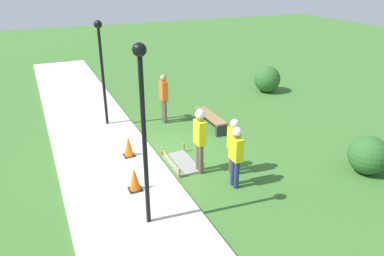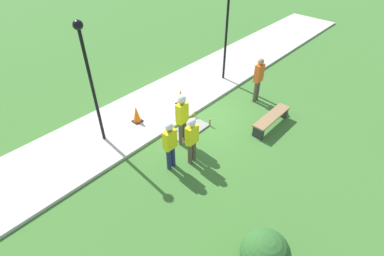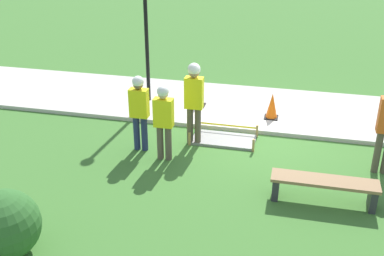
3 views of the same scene
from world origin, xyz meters
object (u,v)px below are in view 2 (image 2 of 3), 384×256
object	(u,v)px
traffic_cone_far_patch	(137,114)
lamppost_near	(88,69)
lamppost_far	(227,24)
worker_assistant	(182,115)
park_bench	(271,119)
traffic_cone_near_patch	(181,97)
worker_trainee	(192,137)
bystander_in_orange_shirt	(258,77)
worker_supervisor	(170,142)

from	to	relation	value
traffic_cone_far_patch	lamppost_near	distance (m)	2.72
lamppost_near	lamppost_far	world-z (taller)	lamppost_near
worker_assistant	lamppost_near	xyz separation A→B (m)	(1.74, -2.09, 1.58)
park_bench	traffic_cone_near_patch	bearing A→B (deg)	-70.29
worker_trainee	worker_assistant	bearing A→B (deg)	-118.55
park_bench	worker_trainee	size ratio (longest dim) A/B	1.15
traffic_cone_near_patch	lamppost_near	bearing A→B (deg)	-7.61
worker_assistant	lamppost_far	bearing A→B (deg)	-159.30
worker_assistant	bystander_in_orange_shirt	xyz separation A→B (m)	(-3.97, 0.37, -0.09)
traffic_cone_far_patch	park_bench	distance (m)	4.91
traffic_cone_near_patch	park_bench	size ratio (longest dim) A/B	0.34
traffic_cone_far_patch	lamppost_near	size ratio (longest dim) A/B	0.16
lamppost_near	park_bench	bearing A→B (deg)	139.92
worker_assistant	worker_trainee	size ratio (longest dim) A/B	1.15
worker_trainee	bystander_in_orange_shirt	world-z (taller)	bystander_in_orange_shirt
worker_assistant	worker_trainee	bearing A→B (deg)	61.45
bystander_in_orange_shirt	worker_trainee	bearing A→B (deg)	5.93
bystander_in_orange_shirt	park_bench	bearing A→B (deg)	50.43
traffic_cone_far_patch	worker_assistant	distance (m)	2.17
traffic_cone_near_patch	bystander_in_orange_shirt	bearing A→B (deg)	139.50
worker_supervisor	worker_trainee	size ratio (longest dim) A/B	1.03
lamppost_near	bystander_in_orange_shirt	bearing A→B (deg)	156.67
worker_trainee	lamppost_near	xyz separation A→B (m)	(1.29, -2.92, 1.76)
traffic_cone_near_patch	worker_supervisor	distance (m)	3.52
worker_supervisor	worker_trainee	world-z (taller)	worker_supervisor
bystander_in_orange_shirt	lamppost_far	distance (m)	2.60
worker_trainee	lamppost_far	size ratio (longest dim) A/B	0.45
worker_supervisor	lamppost_near	size ratio (longest dim) A/B	0.42
park_bench	worker_assistant	size ratio (longest dim) A/B	1.00
park_bench	worker_supervisor	xyz separation A→B (m)	(3.91, -1.22, 0.68)
traffic_cone_far_patch	bystander_in_orange_shirt	size ratio (longest dim) A/B	0.35
park_bench	worker_supervisor	world-z (taller)	worker_supervisor
traffic_cone_far_patch	traffic_cone_near_patch	bearing A→B (deg)	169.44
worker_supervisor	bystander_in_orange_shirt	xyz separation A→B (m)	(-5.06, -0.16, 0.05)
worker_supervisor	bystander_in_orange_shirt	size ratio (longest dim) A/B	0.92
worker_assistant	lamppost_near	distance (m)	3.14
traffic_cone_far_patch	bystander_in_orange_shirt	world-z (taller)	bystander_in_orange_shirt
worker_supervisor	lamppost_near	world-z (taller)	lamppost_near
worker_assistant	worker_supervisor	bearing A→B (deg)	26.26
worker_trainee	lamppost_far	distance (m)	5.78
worker_assistant	lamppost_near	world-z (taller)	lamppost_near
park_bench	bystander_in_orange_shirt	size ratio (longest dim) A/B	1.02
traffic_cone_far_patch	worker_trainee	distance (m)	2.90
park_bench	worker_trainee	xyz separation A→B (m)	(3.28, -0.92, 0.64)
park_bench	worker_trainee	bearing A→B (deg)	-15.70
traffic_cone_near_patch	bystander_in_orange_shirt	distance (m)	3.17
worker_supervisor	worker_trainee	xyz separation A→B (m)	(-0.63, 0.30, -0.04)
worker_assistant	traffic_cone_far_patch	bearing A→B (deg)	-80.60
worker_assistant	lamppost_far	distance (m)	5.00
worker_trainee	park_bench	bearing A→B (deg)	164.30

